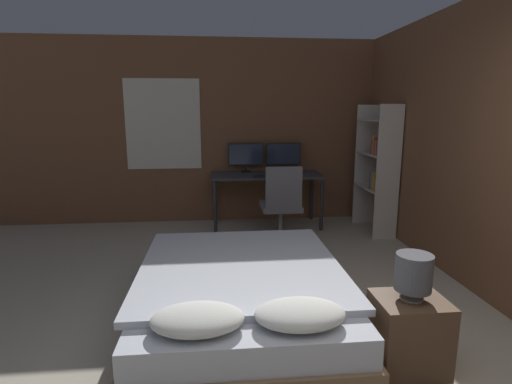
{
  "coord_description": "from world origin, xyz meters",
  "views": [
    {
      "loc": [
        -0.65,
        -1.62,
        1.67
      ],
      "look_at": [
        -0.21,
        2.85,
        0.75
      ],
      "focal_mm": 28.0,
      "sensor_mm": 36.0,
      "label": 1
    }
  ],
  "objects_px": {
    "bed": "(242,297)",
    "computer_mouse": "(290,175)",
    "desk": "(267,180)",
    "office_chair": "(281,210)",
    "monitor_left": "(246,156)",
    "bookshelf": "(379,164)",
    "monitor_right": "(283,155)",
    "keyboard": "(269,176)",
    "nightstand": "(408,334)",
    "bedside_lamp": "(414,273)"
  },
  "relations": [
    {
      "from": "desk",
      "to": "office_chair",
      "type": "relative_size",
      "value": 1.59
    },
    {
      "from": "monitor_left",
      "to": "bookshelf",
      "type": "height_order",
      "value": "bookshelf"
    },
    {
      "from": "desk",
      "to": "monitor_right",
      "type": "height_order",
      "value": "monitor_right"
    },
    {
      "from": "desk",
      "to": "computer_mouse",
      "type": "relative_size",
      "value": 22.73
    },
    {
      "from": "bed",
      "to": "keyboard",
      "type": "relative_size",
      "value": 4.94
    },
    {
      "from": "monitor_left",
      "to": "nightstand",
      "type": "bearing_deg",
      "value": -77.64
    },
    {
      "from": "desk",
      "to": "computer_mouse",
      "type": "xyz_separation_m",
      "value": [
        0.29,
        -0.24,
        0.1
      ]
    },
    {
      "from": "bedside_lamp",
      "to": "nightstand",
      "type": "bearing_deg",
      "value": 0.0
    },
    {
      "from": "bedside_lamp",
      "to": "monitor_right",
      "type": "distance_m",
      "value": 3.65
    },
    {
      "from": "monitor_right",
      "to": "desk",
      "type": "bearing_deg",
      "value": -139.22
    },
    {
      "from": "monitor_left",
      "to": "bedside_lamp",
      "type": "bearing_deg",
      "value": -77.64
    },
    {
      "from": "desk",
      "to": "nightstand",
      "type": "bearing_deg",
      "value": -81.37
    },
    {
      "from": "keyboard",
      "to": "office_chair",
      "type": "xyz_separation_m",
      "value": [
        0.1,
        -0.5,
        -0.36
      ]
    },
    {
      "from": "monitor_left",
      "to": "computer_mouse",
      "type": "relative_size",
      "value": 7.4
    },
    {
      "from": "nightstand",
      "to": "monitor_left",
      "type": "distance_m",
      "value": 3.79
    },
    {
      "from": "nightstand",
      "to": "monitor_left",
      "type": "relative_size",
      "value": 0.94
    },
    {
      "from": "bed",
      "to": "office_chair",
      "type": "height_order",
      "value": "office_chair"
    },
    {
      "from": "monitor_left",
      "to": "monitor_right",
      "type": "xyz_separation_m",
      "value": [
        0.56,
        0.0,
        0.0
      ]
    },
    {
      "from": "desk",
      "to": "bed",
      "type": "bearing_deg",
      "value": -101.07
    },
    {
      "from": "desk",
      "to": "keyboard",
      "type": "height_order",
      "value": "keyboard"
    },
    {
      "from": "bed",
      "to": "office_chair",
      "type": "distance_m",
      "value": 2.11
    },
    {
      "from": "desk",
      "to": "monitor_right",
      "type": "distance_m",
      "value": 0.5
    },
    {
      "from": "nightstand",
      "to": "keyboard",
      "type": "height_order",
      "value": "keyboard"
    },
    {
      "from": "office_chair",
      "to": "monitor_left",
      "type": "bearing_deg",
      "value": 111.22
    },
    {
      "from": "bed",
      "to": "computer_mouse",
      "type": "distance_m",
      "value": 2.7
    },
    {
      "from": "monitor_left",
      "to": "bookshelf",
      "type": "distance_m",
      "value": 1.89
    },
    {
      "from": "bed",
      "to": "desk",
      "type": "height_order",
      "value": "desk"
    },
    {
      "from": "bedside_lamp",
      "to": "monitor_left",
      "type": "height_order",
      "value": "monitor_left"
    },
    {
      "from": "keyboard",
      "to": "bed",
      "type": "bearing_deg",
      "value": -102.1
    },
    {
      "from": "desk",
      "to": "monitor_left",
      "type": "distance_m",
      "value": 0.5
    },
    {
      "from": "computer_mouse",
      "to": "office_chair",
      "type": "distance_m",
      "value": 0.65
    },
    {
      "from": "monitor_right",
      "to": "computer_mouse",
      "type": "bearing_deg",
      "value": -88.42
    },
    {
      "from": "computer_mouse",
      "to": "bookshelf",
      "type": "bearing_deg",
      "value": -10.86
    },
    {
      "from": "bedside_lamp",
      "to": "office_chair",
      "type": "bearing_deg",
      "value": 98.89
    },
    {
      "from": "office_chair",
      "to": "bedside_lamp",
      "type": "bearing_deg",
      "value": -81.11
    },
    {
      "from": "nightstand",
      "to": "bedside_lamp",
      "type": "xyz_separation_m",
      "value": [
        0.0,
        0.0,
        0.42
      ]
    },
    {
      "from": "monitor_left",
      "to": "monitor_right",
      "type": "bearing_deg",
      "value": 0.0
    },
    {
      "from": "bed",
      "to": "office_chair",
      "type": "bearing_deg",
      "value": 72.39
    },
    {
      "from": "monitor_left",
      "to": "computer_mouse",
      "type": "distance_m",
      "value": 0.78
    },
    {
      "from": "monitor_right",
      "to": "nightstand",
      "type": "bearing_deg",
      "value": -86.34
    },
    {
      "from": "nightstand",
      "to": "desk",
      "type": "bearing_deg",
      "value": 98.63
    },
    {
      "from": "bookshelf",
      "to": "keyboard",
      "type": "bearing_deg",
      "value": 171.28
    },
    {
      "from": "bed",
      "to": "monitor_left",
      "type": "bearing_deg",
      "value": 85.11
    },
    {
      "from": "bookshelf",
      "to": "computer_mouse",
      "type": "bearing_deg",
      "value": 169.14
    },
    {
      "from": "bookshelf",
      "to": "monitor_right",
      "type": "bearing_deg",
      "value": 149.26
    },
    {
      "from": "desk",
      "to": "monitor_left",
      "type": "relative_size",
      "value": 3.07
    },
    {
      "from": "keyboard",
      "to": "computer_mouse",
      "type": "distance_m",
      "value": 0.29
    },
    {
      "from": "bedside_lamp",
      "to": "computer_mouse",
      "type": "relative_size",
      "value": 4.29
    },
    {
      "from": "desk",
      "to": "computer_mouse",
      "type": "height_order",
      "value": "computer_mouse"
    },
    {
      "from": "bed",
      "to": "monitor_left",
      "type": "relative_size",
      "value": 3.9
    }
  ]
}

